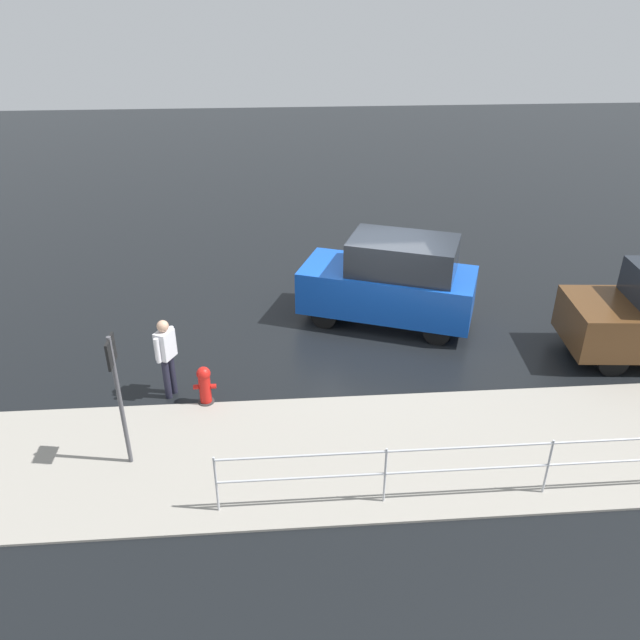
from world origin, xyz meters
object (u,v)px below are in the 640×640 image
(moving_hatchback, at_px, (391,281))
(pedestrian, at_px, (166,352))
(sign_post, at_px, (117,383))
(fire_hydrant, at_px, (205,386))

(moving_hatchback, xyz_separation_m, pedestrian, (4.70, 2.66, -0.07))
(pedestrian, xyz_separation_m, sign_post, (0.41, 1.93, 0.62))
(fire_hydrant, xyz_separation_m, sign_post, (1.10, 1.58, 1.18))
(pedestrian, relative_size, sign_post, 0.68)
(moving_hatchback, relative_size, sign_post, 1.77)
(moving_hatchback, height_order, sign_post, sign_post)
(fire_hydrant, distance_m, pedestrian, 0.95)
(fire_hydrant, bearing_deg, pedestrian, -26.36)
(fire_hydrant, bearing_deg, moving_hatchback, -143.15)
(moving_hatchback, bearing_deg, fire_hydrant, 36.85)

